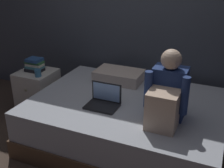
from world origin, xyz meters
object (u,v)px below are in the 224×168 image
at_px(clothes_pile, 106,76).
at_px(pillow, 119,76).
at_px(book_stack, 35,65).
at_px(mug, 38,73).
at_px(bed, 127,122).
at_px(person_sitting, 167,95).
at_px(nightstand, 38,92).
at_px(laptop, 104,100).

bearing_deg(clothes_pile, pillow, 16.99).
xyz_separation_m(pillow, book_stack, (-1.05, -0.25, 0.07)).
xyz_separation_m(book_stack, mug, (0.16, -0.15, -0.03)).
xyz_separation_m(bed, mug, (-1.17, 0.05, 0.37)).
bearing_deg(bed, clothes_pile, 137.42).
bearing_deg(clothes_pile, mug, -154.60).
relative_size(person_sitting, pillow, 1.17).
xyz_separation_m(book_stack, clothes_pile, (0.89, 0.20, -0.08)).
relative_size(book_stack, mug, 2.59).
distance_m(nightstand, laptop, 1.22).
distance_m(nightstand, pillow, 1.10).
bearing_deg(person_sitting, clothes_pile, 144.36).
xyz_separation_m(laptop, book_stack, (-1.15, 0.40, 0.08)).
bearing_deg(nightstand, book_stack, 136.33).
bearing_deg(mug, nightstand, 137.31).
xyz_separation_m(person_sitting, mug, (-1.62, 0.29, -0.15)).
relative_size(nightstand, book_stack, 2.48).
bearing_deg(mug, person_sitting, -10.17).
height_order(nightstand, mug, mug).
xyz_separation_m(nightstand, laptop, (1.12, -0.38, 0.29)).
height_order(mug, clothes_pile, mug).
bearing_deg(clothes_pile, bed, -42.58).
distance_m(person_sitting, laptop, 0.66).
xyz_separation_m(nightstand, book_stack, (-0.03, 0.03, 0.37)).
bearing_deg(person_sitting, bed, 152.43).
bearing_deg(book_stack, clothes_pile, 12.78).
bearing_deg(person_sitting, book_stack, 166.20).
bearing_deg(mug, pillow, 23.99).
height_order(bed, mug, mug).
bearing_deg(laptop, clothes_pile, 113.19).
distance_m(laptop, pillow, 0.66).
relative_size(person_sitting, mug, 7.28).
relative_size(laptop, mug, 3.56).
bearing_deg(person_sitting, mug, 169.83).
height_order(laptop, clothes_pile, laptop).
distance_m(laptop, clothes_pile, 0.66).
bearing_deg(laptop, nightstand, 161.47).
xyz_separation_m(nightstand, person_sitting, (1.75, -0.41, 0.48)).
relative_size(pillow, book_stack, 2.41).
height_order(bed, book_stack, book_stack).
relative_size(bed, clothes_pile, 8.09).
distance_m(bed, clothes_pile, 0.67).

